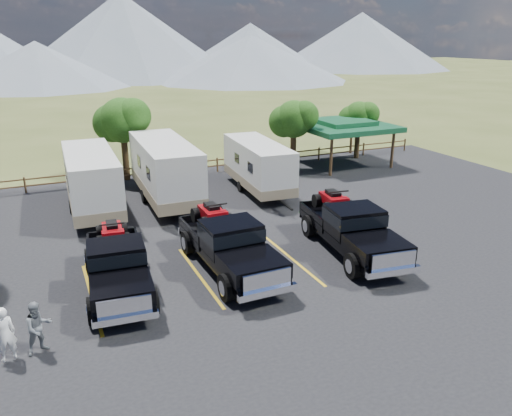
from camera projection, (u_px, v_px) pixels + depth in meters
name	position (u px, v px, depth m)	size (l,w,h in m)	color
ground	(294.00, 316.00, 16.58)	(320.00, 320.00, 0.00)	#414D20
asphalt_lot	(257.00, 278.00, 19.16)	(44.00, 34.00, 0.04)	black
stall_lines	(247.00, 267.00, 20.01)	(12.12, 5.50, 0.01)	gold
tree_ne_a	(293.00, 119.00, 33.58)	(3.11, 2.92, 4.76)	black
tree_ne_b	(358.00, 117.00, 36.87)	(2.77, 2.59, 4.27)	black
tree_north	(122.00, 121.00, 30.95)	(3.46, 3.24, 5.25)	black
rail_fence	(189.00, 166.00, 33.11)	(36.12, 0.12, 1.00)	brown
pavilion	(343.00, 126.00, 35.35)	(6.20, 6.20, 3.22)	brown
mountain_range	(18.00, 41.00, 102.49)	(209.00, 71.00, 20.00)	slate
rig_left	(117.00, 263.00, 17.97)	(2.68, 6.47, 2.11)	black
rig_center	(229.00, 243.00, 19.53)	(2.52, 6.87, 2.28)	black
rig_right	(351.00, 227.00, 21.15)	(3.11, 7.10, 2.29)	black
trailer_left	(92.00, 181.00, 25.70)	(2.60, 9.18, 3.19)	silver
trailer_center	(165.00, 171.00, 27.27)	(2.80, 9.77, 3.39)	silver
trailer_right	(258.00, 166.00, 29.27)	(2.66, 8.45, 2.93)	silver
person_a	(4.00, 334.00, 14.00)	(0.62, 0.40, 1.69)	white
person_b	(38.00, 327.00, 14.39)	(0.79, 0.61, 1.62)	slate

